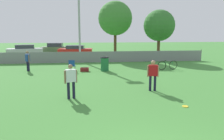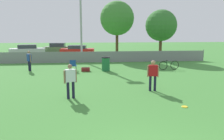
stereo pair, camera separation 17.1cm
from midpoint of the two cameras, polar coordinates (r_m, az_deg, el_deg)
The scene contains 15 objects.
fence_backline at distance 22.12m, azimuth -3.08°, elevation 3.44°, with size 21.47×0.07×1.21m.
light_pole at distance 22.84m, azimuth -8.83°, elevation 14.12°, with size 0.90×0.36×8.02m.
tree_near_pole at distance 25.43m, azimuth 0.65°, elevation 13.32°, with size 3.85×3.85×6.49m.
tree_far_right at distance 24.75m, azimuth 12.04°, elevation 11.28°, with size 3.39×3.39×5.43m.
player_defender_red at distance 11.43m, azimuth 10.22°, elevation -0.85°, with size 0.60×0.28×1.61m.
player_receiver_white at distance 10.10m, azimuth -11.20°, elevation -2.29°, with size 0.57×0.35×1.61m.
spectator_in_blue at distance 18.27m, azimuth -21.42°, elevation 2.55°, with size 0.43×0.48×1.58m.
frisbee_disc at distance 9.57m, azimuth 18.08°, elevation -9.00°, with size 0.25×0.25×0.03m.
folding_chair_sideline at distance 17.27m, azimuth -10.69°, elevation 1.30°, with size 0.51×0.52×0.89m.
bicycle_sideline at distance 18.32m, azimuth 14.08°, elevation 1.27°, with size 1.73×0.44×0.78m.
trash_bin at distance 17.16m, azimuth -2.21°, elevation 1.60°, with size 0.66×0.66×1.11m.
gear_bag_sideline at distance 17.15m, azimuth -7.47°, elevation 0.13°, with size 0.66×0.36×0.32m.
parked_car_silver at distance 31.56m, azimuth -21.89°, elevation 4.91°, with size 4.74×2.54×1.36m.
parked_car_olive at distance 33.61m, azimuth -14.72°, elevation 5.57°, with size 4.09×1.98×1.44m.
parked_car_red at distance 29.91m, azimuth -9.70°, elevation 5.17°, with size 4.57×2.13×1.27m.
Camera 1 is at (-1.52, -3.93, 3.03)m, focal length 35.00 mm.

